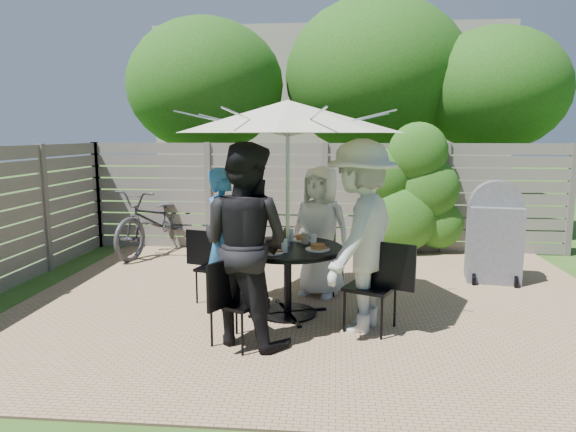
# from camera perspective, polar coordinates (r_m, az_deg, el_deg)

# --- Properties ---
(backyard_envelope) EXTENTS (60.00, 60.00, 5.00)m
(backyard_envelope) POSITION_cam_1_polar(r_m,az_deg,el_deg) (15.95, 4.98, 11.27)
(backyard_envelope) COLOR #35551A
(backyard_envelope) RESTS_ON ground
(patio_table) EXTENTS (1.57, 1.57, 0.78)m
(patio_table) POSITION_cam_1_polar(r_m,az_deg,el_deg) (5.62, -0.04, -5.75)
(patio_table) COLOR black
(patio_table) RESTS_ON ground
(umbrella) EXTENTS (3.17, 3.17, 2.33)m
(umbrella) POSITION_cam_1_polar(r_m,az_deg,el_deg) (5.43, -0.04, 10.99)
(umbrella) COLOR silver
(umbrella) RESTS_ON ground
(chair_back) EXTENTS (0.55, 0.70, 0.91)m
(chair_back) POSITION_cam_1_polar(r_m,az_deg,el_deg) (6.52, 4.05, -6.12)
(chair_back) COLOR black
(chair_back) RESTS_ON ground
(person_back) EXTENTS (0.93, 0.78, 1.61)m
(person_back) POSITION_cam_1_polar(r_m,az_deg,el_deg) (6.28, 3.60, -1.74)
(person_back) COLOR silver
(person_back) RESTS_ON ground
(chair_left) EXTENTS (0.65, 0.51, 0.85)m
(chair_left) POSITION_cam_1_polar(r_m,az_deg,el_deg) (6.20, -7.95, -7.18)
(chair_left) COLOR black
(chair_left) RESTS_ON ground
(person_left) EXTENTS (0.59, 0.69, 1.61)m
(person_left) POSITION_cam_1_polar(r_m,az_deg,el_deg) (5.99, -7.02, -2.34)
(person_left) COLOR #235C99
(person_left) RESTS_ON ground
(chair_front) EXTENTS (0.57, 0.66, 0.88)m
(chair_front) POSITION_cam_1_polar(r_m,az_deg,el_deg) (4.92, -5.56, -11.41)
(chair_front) COLOR black
(chair_front) RESTS_ON ground
(person_front) EXTENTS (1.14, 1.04, 1.92)m
(person_front) POSITION_cam_1_polar(r_m,az_deg,el_deg) (4.83, -4.78, -3.19)
(person_front) COLOR black
(person_front) RESTS_ON ground
(chair_right) EXTENTS (0.72, 0.60, 0.94)m
(chair_right) POSITION_cam_1_polar(r_m,az_deg,el_deg) (5.32, 9.27, -9.69)
(chair_right) COLOR black
(chair_right) RESTS_ON ground
(person_right) EXTENTS (1.16, 1.44, 1.94)m
(person_right) POSITION_cam_1_polar(r_m,az_deg,el_deg) (5.18, 8.05, -2.26)
(person_right) COLOR #B9BCB6
(person_right) RESTS_ON ground
(plate_back) EXTENTS (0.26, 0.26, 0.06)m
(plate_back) POSITION_cam_1_polar(r_m,az_deg,el_deg) (5.87, 1.65, -2.50)
(plate_back) COLOR white
(plate_back) RESTS_ON patio_table
(plate_left) EXTENTS (0.26, 0.26, 0.06)m
(plate_left) POSITION_cam_1_polar(r_m,az_deg,el_deg) (5.73, -3.20, -2.78)
(plate_left) COLOR white
(plate_left) RESTS_ON patio_table
(plate_front) EXTENTS (0.26, 0.26, 0.06)m
(plate_front) POSITION_cam_1_polar(r_m,az_deg,el_deg) (5.25, -1.93, -3.88)
(plate_front) COLOR white
(plate_front) RESTS_ON patio_table
(plate_right) EXTENTS (0.26, 0.26, 0.06)m
(plate_right) POSITION_cam_1_polar(r_m,az_deg,el_deg) (5.40, 3.33, -3.53)
(plate_right) COLOR white
(plate_right) RESTS_ON patio_table
(glass_back) EXTENTS (0.07, 0.07, 0.14)m
(glass_back) POSITION_cam_1_polar(r_m,az_deg,el_deg) (5.82, 0.29, -2.13)
(glass_back) COLOR silver
(glass_back) RESTS_ON patio_table
(glass_left) EXTENTS (0.07, 0.07, 0.14)m
(glass_left) POSITION_cam_1_polar(r_m,az_deg,el_deg) (5.58, -2.89, -2.62)
(glass_left) COLOR silver
(glass_left) RESTS_ON patio_table
(glass_front) EXTENTS (0.07, 0.07, 0.14)m
(glass_front) POSITION_cam_1_polar(r_m,az_deg,el_deg) (5.27, -0.39, -3.30)
(glass_front) COLOR silver
(glass_front) RESTS_ON patio_table
(glass_right) EXTENTS (0.07, 0.07, 0.14)m
(glass_right) POSITION_cam_1_polar(r_m,az_deg,el_deg) (5.52, 2.85, -2.76)
(glass_right) COLOR silver
(glass_right) RESTS_ON patio_table
(syrup_jug) EXTENTS (0.09, 0.09, 0.16)m
(syrup_jug) POSITION_cam_1_polar(r_m,az_deg,el_deg) (5.61, -0.33, -2.44)
(syrup_jug) COLOR #59280C
(syrup_jug) RESTS_ON patio_table
(coffee_cup) EXTENTS (0.08, 0.08, 0.12)m
(coffee_cup) POSITION_cam_1_polar(r_m,az_deg,el_deg) (5.69, 1.91, -2.49)
(coffee_cup) COLOR #C6B293
(coffee_cup) RESTS_ON patio_table
(bicycle) EXTENTS (1.30, 2.23, 1.11)m
(bicycle) POSITION_cam_1_polar(r_m,az_deg,el_deg) (8.87, -14.32, -0.49)
(bicycle) COLOR #333338
(bicycle) RESTS_ON ground
(bbq_grill) EXTENTS (0.75, 0.61, 1.38)m
(bbq_grill) POSITION_cam_1_polar(r_m,az_deg,el_deg) (7.42, 21.92, -2.10)
(bbq_grill) COLOR slate
(bbq_grill) RESTS_ON ground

